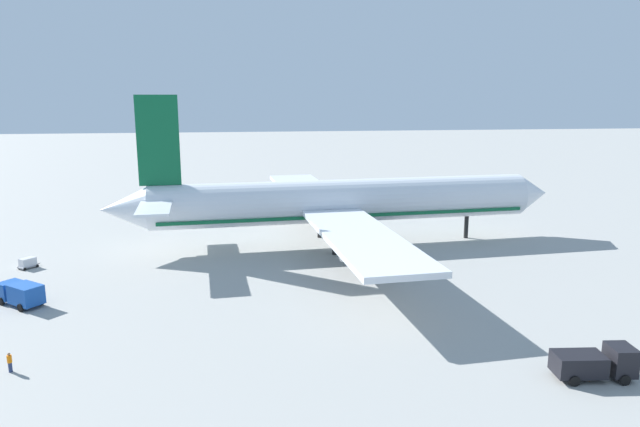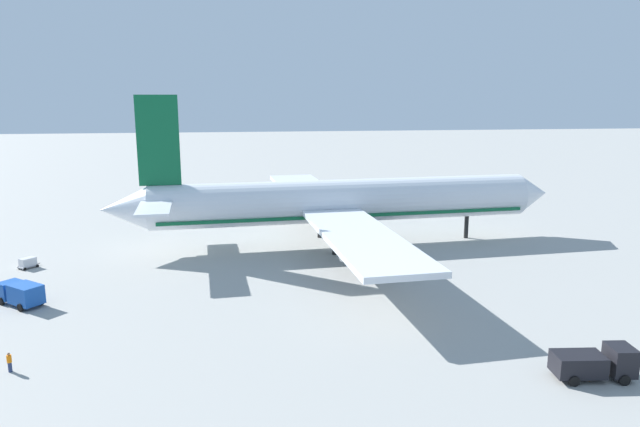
% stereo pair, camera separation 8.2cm
% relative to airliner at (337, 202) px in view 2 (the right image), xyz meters
% --- Properties ---
extents(ground_plane, '(600.00, 600.00, 0.00)m').
position_rel_airliner_xyz_m(ground_plane, '(1.26, 0.12, -6.94)').
color(ground_plane, '#9E9E99').
extents(airliner, '(72.39, 72.67, 23.55)m').
position_rel_airliner_xyz_m(airliner, '(0.00, 0.00, 0.00)').
color(airliner, silver).
rests_on(airliner, ground).
extents(service_truck_0, '(6.02, 5.61, 2.60)m').
position_rel_airliner_xyz_m(service_truck_0, '(-40.25, -20.99, -5.48)').
color(service_truck_0, '#194CA5').
rests_on(service_truck_0, ground).
extents(service_truck_4, '(6.82, 3.32, 2.84)m').
position_rel_airliner_xyz_m(service_truck_4, '(13.56, -46.37, -5.51)').
color(service_truck_4, black).
rests_on(service_truck_4, ground).
extents(baggage_cart_0, '(2.60, 2.73, 1.46)m').
position_rel_airliner_xyz_m(baggage_cart_0, '(-44.55, -5.94, -6.15)').
color(baggage_cart_0, gray).
rests_on(baggage_cart_0, ground).
extents(baggage_cart_1, '(1.97, 3.60, 0.40)m').
position_rel_airliner_xyz_m(baggage_cart_1, '(19.24, 48.45, -6.68)').
color(baggage_cart_1, '#26598C').
rests_on(baggage_cart_1, ground).
extents(ground_worker_0, '(0.46, 0.46, 1.77)m').
position_rel_airliner_xyz_m(ground_worker_0, '(-35.48, -37.83, -6.04)').
color(ground_worker_0, navy).
rests_on(ground_worker_0, ground).
extents(traffic_cone_0, '(0.36, 0.36, 0.55)m').
position_rel_airliner_xyz_m(traffic_cone_0, '(40.06, 36.77, -6.67)').
color(traffic_cone_0, orange).
rests_on(traffic_cone_0, ground).
extents(traffic_cone_1, '(0.36, 0.36, 0.55)m').
position_rel_airliner_xyz_m(traffic_cone_1, '(-19.03, 37.05, -6.67)').
color(traffic_cone_1, orange).
rests_on(traffic_cone_1, ground).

